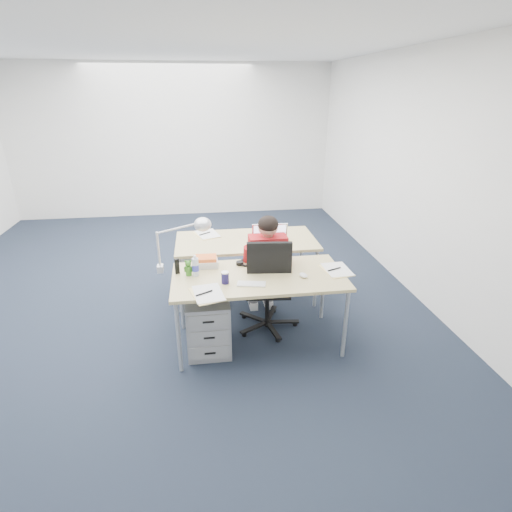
% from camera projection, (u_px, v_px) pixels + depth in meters
% --- Properties ---
extents(floor, '(7.00, 7.00, 0.00)m').
position_uv_depth(floor, '(167.00, 296.00, 4.87)').
color(floor, '#19212D').
rests_on(floor, ground).
extents(room, '(6.02, 7.02, 2.80)m').
position_uv_depth(room, '(153.00, 152.00, 4.21)').
color(room, silver).
rests_on(room, ground).
extents(desk_near, '(1.60, 0.80, 0.73)m').
position_uv_depth(desk_near, '(259.00, 280.00, 3.73)').
color(desk_near, tan).
rests_on(desk_near, ground).
extents(desk_far, '(1.60, 0.80, 0.73)m').
position_uv_depth(desk_far, '(246.00, 244.00, 4.61)').
color(desk_far, tan).
rests_on(desk_far, ground).
extents(office_chair, '(0.72, 0.72, 1.03)m').
position_uv_depth(office_chair, '(267.00, 303.00, 4.11)').
color(office_chair, black).
rests_on(office_chair, ground).
extents(seated_person, '(0.37, 0.65, 1.21)m').
position_uv_depth(seated_person, '(265.00, 268.00, 4.14)').
color(seated_person, '#B3191D').
rests_on(seated_person, ground).
extents(drawer_pedestal_near, '(0.40, 0.50, 0.55)m').
position_uv_depth(drawer_pedestal_near, '(208.00, 323.00, 3.79)').
color(drawer_pedestal_near, '#949699').
rests_on(drawer_pedestal_near, ground).
extents(drawer_pedestal_far, '(0.40, 0.50, 0.55)m').
position_uv_depth(drawer_pedestal_far, '(196.00, 279.00, 4.66)').
color(drawer_pedestal_far, '#949699').
rests_on(drawer_pedestal_far, ground).
extents(silver_laptop, '(0.36, 0.29, 0.37)m').
position_uv_depth(silver_laptop, '(272.00, 246.00, 3.88)').
color(silver_laptop, silver).
rests_on(silver_laptop, desk_near).
extents(wireless_keyboard, '(0.27, 0.15, 0.01)m').
position_uv_depth(wireless_keyboard, '(251.00, 284.00, 3.54)').
color(wireless_keyboard, white).
rests_on(wireless_keyboard, desk_near).
extents(computer_mouse, '(0.09, 0.12, 0.04)m').
position_uv_depth(computer_mouse, '(303.00, 275.00, 3.67)').
color(computer_mouse, white).
rests_on(computer_mouse, desk_near).
extents(headphones, '(0.27, 0.23, 0.04)m').
position_uv_depth(headphones, '(247.00, 262.00, 3.95)').
color(headphones, black).
rests_on(headphones, desk_near).
extents(can_koozie, '(0.07, 0.07, 0.11)m').
position_uv_depth(can_koozie, '(225.00, 278.00, 3.54)').
color(can_koozie, '#1C1647').
rests_on(can_koozie, desk_near).
extents(water_bottle, '(0.07, 0.07, 0.20)m').
position_uv_depth(water_bottle, '(195.00, 266.00, 3.67)').
color(water_bottle, silver).
rests_on(water_bottle, desk_near).
extents(bear_figurine, '(0.08, 0.06, 0.15)m').
position_uv_depth(bear_figurine, '(188.00, 268.00, 3.69)').
color(bear_figurine, '#226D1D').
rests_on(bear_figurine, desk_near).
extents(book_stack, '(0.25, 0.20, 0.10)m').
position_uv_depth(book_stack, '(206.00, 262.00, 3.88)').
color(book_stack, silver).
rests_on(book_stack, desk_near).
extents(cordless_phone, '(0.05, 0.04, 0.15)m').
position_uv_depth(cordless_phone, '(177.00, 266.00, 3.72)').
color(cordless_phone, black).
rests_on(cordless_phone, desk_near).
extents(papers_left, '(0.30, 0.37, 0.01)m').
position_uv_depth(papers_left, '(207.00, 294.00, 3.36)').
color(papers_left, '#FEE493').
rests_on(papers_left, desk_near).
extents(papers_right, '(0.25, 0.34, 0.01)m').
position_uv_depth(papers_right, '(336.00, 270.00, 3.81)').
color(papers_right, '#FEE493').
rests_on(papers_right, desk_near).
extents(sunglasses, '(0.13, 0.08, 0.03)m').
position_uv_depth(sunglasses, '(278.00, 267.00, 3.86)').
color(sunglasses, black).
rests_on(sunglasses, desk_near).
extents(desk_lamp, '(0.50, 0.27, 0.54)m').
position_uv_depth(desk_lamp, '(176.00, 244.00, 3.70)').
color(desk_lamp, silver).
rests_on(desk_lamp, desk_near).
extents(dark_laptop, '(0.36, 0.35, 0.22)m').
position_uv_depth(dark_laptop, '(265.00, 236.00, 4.37)').
color(dark_laptop, black).
rests_on(dark_laptop, desk_far).
extents(far_cup, '(0.08, 0.08, 0.11)m').
position_uv_depth(far_cup, '(281.00, 233.00, 4.63)').
color(far_cup, white).
rests_on(far_cup, desk_far).
extents(far_papers, '(0.32, 0.38, 0.01)m').
position_uv_depth(far_papers, '(207.00, 234.00, 4.74)').
color(far_papers, white).
rests_on(far_papers, desk_far).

